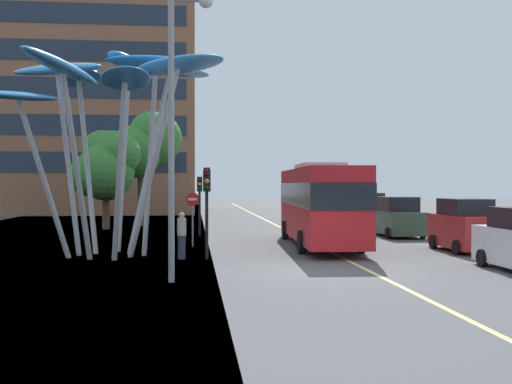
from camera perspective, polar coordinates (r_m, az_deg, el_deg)
The scene contains 15 objects.
ground at distance 20.29m, azimuth 4.31°, elevation -7.45°, with size 120.00×240.00×0.10m.
red_bus at distance 28.42m, azimuth 5.87°, elevation -0.84°, with size 3.08×11.57×3.78m.
leaf_sculpture at distance 25.23m, azimuth -13.29°, elevation 9.60°, with size 9.57×9.86×8.79m.
traffic_light_kerb_near at distance 23.19m, azimuth -4.58°, elevation -0.25°, with size 0.28×0.42×3.36m.
traffic_light_kerb_far at distance 27.00m, azimuth -4.57°, elevation 0.19°, with size 0.28×0.42×3.57m.
traffic_light_island_mid at distance 33.61m, azimuth -5.24°, elevation -0.09°, with size 0.28×0.42×3.25m.
car_parked_mid at distance 27.47m, azimuth 18.73°, elevation -3.04°, with size 1.95×3.94×2.23m.
car_parked_far at distance 34.24m, azimuth 12.93°, elevation -2.36°, with size 2.06×4.25×2.16m.
car_side_street at distance 39.56m, azimuth 10.20°, elevation -1.84°, with size 1.97×4.37×2.30m.
street_lamp at distance 18.10m, azimuth -7.05°, elevation 8.34°, with size 1.31×0.44×8.38m.
tree_pavement_near at distance 42.85m, azimuth -10.04°, elevation 4.52°, with size 4.88×4.51×7.86m.
tree_pavement_far at distance 39.99m, azimuth -13.66°, elevation 2.63°, with size 4.46×4.92×6.37m.
pedestrian at distance 23.54m, azimuth -6.88°, elevation -4.02°, with size 0.34×0.34×1.77m.
no_entry_sign at distance 28.07m, azimuth -5.88°, elevation -1.72°, with size 0.60×0.12×2.46m.
backdrop_building at distance 66.38m, azimuth -16.87°, elevation 9.80°, with size 25.35×15.30×26.71m.
Camera 1 is at (-4.25, -19.77, 2.83)m, focal length 43.26 mm.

